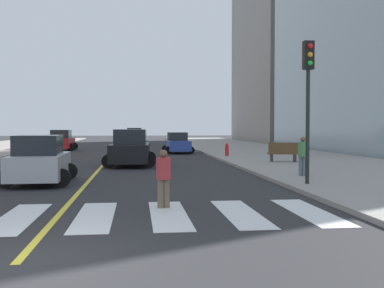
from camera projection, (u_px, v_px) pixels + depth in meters
ground_plane at (15, 265)px, 7.50m from camera, size 220.00×220.00×0.00m
sidewalk_kerb_east at (308, 162)px, 28.76m from camera, size 10.00×120.00×0.15m
crosswalk_paint at (57, 217)px, 11.48m from camera, size 13.50×4.00×0.01m
lane_divider_paint at (117, 149)px, 47.21m from camera, size 0.16×80.00×0.01m
parking_garage_concrete at (307, 55)px, 71.37m from camera, size 18.00×24.00×25.93m
car_blue_nearest at (178, 143)px, 39.21m from camera, size 2.50×3.91×1.72m
car_red_second at (62, 141)px, 43.68m from camera, size 2.66×4.25×1.90m
car_silver_third at (40, 161)px, 18.21m from camera, size 2.68×4.22×1.86m
car_black_fourth at (130, 149)px, 26.50m from camera, size 2.98×4.64×2.04m
car_green_fifth at (134, 137)px, 58.84m from camera, size 2.92×4.61×2.03m
traffic_light_near_corner at (308, 84)px, 16.87m from camera, size 0.36×0.41×5.06m
park_bench at (283, 153)px, 27.54m from camera, size 1.85×0.74×1.12m
pedestrian_crossing at (164, 176)px, 12.74m from camera, size 0.39×0.39×1.57m
pedestrian_waiting_east at (303, 154)px, 19.67m from camera, size 0.40×0.40×1.62m
fire_hydrant at (227, 150)px, 33.26m from camera, size 0.26×0.26×0.89m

